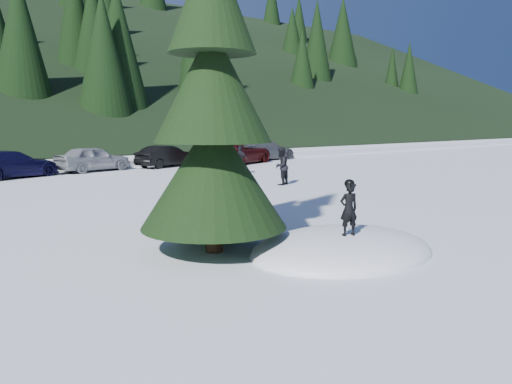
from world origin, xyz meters
TOP-DOWN VIEW (x-y plane):
  - ground at (0.00, 0.00)m, footprint 200.00×200.00m
  - snow_mound at (0.00, 0.00)m, footprint 4.48×3.52m
  - spruce_tall at (-2.20, 1.80)m, footprint 3.20×3.20m
  - spruce_short at (-1.20, 3.20)m, footprint 2.20×2.20m
  - child_skier at (-0.25, -0.36)m, footprint 0.48×0.39m
  - adult_0 at (6.79, 9.64)m, footprint 1.01×0.91m
  - adult_1 at (8.21, 14.56)m, footprint 0.66×1.00m
  - car_3 at (-2.04, 20.42)m, footprint 5.22×3.41m
  - car_4 at (2.50, 21.18)m, footprint 4.61×2.59m
  - car_5 at (7.18, 21.05)m, footprint 4.38×2.56m
  - car_6 at (12.40, 20.16)m, footprint 5.93×4.22m
  - car_7 at (15.88, 21.60)m, footprint 5.25×2.49m

SIDE VIEW (x-z plane):
  - ground at x=0.00m, z-range 0.00..0.00m
  - snow_mound at x=0.00m, z-range -0.48..0.48m
  - car_5 at x=7.18m, z-range 0.00..1.36m
  - car_3 at x=-2.04m, z-range 0.00..1.41m
  - car_7 at x=15.88m, z-range 0.00..1.48m
  - car_4 at x=2.50m, z-range 0.00..1.48m
  - car_6 at x=12.40m, z-range 0.00..1.50m
  - adult_1 at x=8.21m, z-range 0.00..1.57m
  - adult_0 at x=6.79m, z-range 0.00..1.72m
  - child_skier at x=-0.25m, z-range 0.48..1.60m
  - spruce_short at x=-1.20m, z-range -0.58..4.79m
  - spruce_tall at x=-2.20m, z-range -0.98..7.62m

